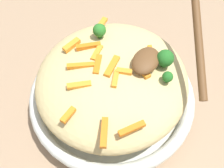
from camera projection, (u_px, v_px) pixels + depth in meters
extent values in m
plane|color=#9E7F60|center=(112.00, 105.00, 0.55)|extent=(2.40, 2.40, 0.00)
cylinder|color=silver|center=(112.00, 102.00, 0.54)|extent=(0.27, 0.27, 0.03)
torus|color=silver|center=(112.00, 95.00, 0.52)|extent=(0.29, 0.29, 0.02)
torus|color=black|center=(112.00, 94.00, 0.52)|extent=(0.29, 0.29, 0.00)
ellipsoid|color=#D1BA7A|center=(112.00, 81.00, 0.48)|extent=(0.26, 0.25, 0.08)
cube|color=orange|center=(132.00, 129.00, 0.40)|extent=(0.04, 0.03, 0.01)
cube|color=orange|center=(113.00, 66.00, 0.45)|extent=(0.04, 0.01, 0.01)
cube|color=orange|center=(81.00, 66.00, 0.45)|extent=(0.03, 0.04, 0.01)
cube|color=orange|center=(101.00, 25.00, 0.51)|extent=(0.04, 0.01, 0.01)
cube|color=orange|center=(98.00, 64.00, 0.45)|extent=(0.04, 0.02, 0.01)
cube|color=orange|center=(125.00, 70.00, 0.44)|extent=(0.02, 0.03, 0.01)
cube|color=orange|center=(72.00, 45.00, 0.48)|extent=(0.03, 0.02, 0.01)
cube|color=orange|center=(144.00, 72.00, 0.45)|extent=(0.02, 0.03, 0.01)
cube|color=orange|center=(115.00, 79.00, 0.44)|extent=(0.03, 0.02, 0.01)
cube|color=orange|center=(68.00, 115.00, 0.41)|extent=(0.03, 0.01, 0.01)
cube|color=orange|center=(88.00, 46.00, 0.47)|extent=(0.03, 0.04, 0.01)
cube|color=orange|center=(104.00, 133.00, 0.39)|extent=(0.04, 0.03, 0.01)
cube|color=orange|center=(151.00, 52.00, 0.47)|extent=(0.03, 0.02, 0.01)
cube|color=orange|center=(79.00, 85.00, 0.43)|extent=(0.03, 0.03, 0.01)
cube|color=orange|center=(97.00, 53.00, 0.47)|extent=(0.03, 0.01, 0.01)
cylinder|color=#205B1C|center=(167.00, 80.00, 0.44)|extent=(0.01, 0.01, 0.01)
sphere|color=#236B23|center=(168.00, 77.00, 0.43)|extent=(0.02, 0.02, 0.02)
cylinder|color=#205B1C|center=(164.00, 64.00, 0.46)|extent=(0.01, 0.01, 0.01)
sphere|color=#236B23|center=(165.00, 58.00, 0.45)|extent=(0.03, 0.03, 0.03)
cylinder|color=#296820|center=(100.00, 35.00, 0.49)|extent=(0.01, 0.01, 0.01)
sphere|color=#2D7A28|center=(99.00, 30.00, 0.48)|extent=(0.02, 0.02, 0.02)
ellipsoid|color=brown|center=(146.00, 60.00, 0.45)|extent=(0.06, 0.04, 0.02)
cylinder|color=brown|center=(199.00, 46.00, 0.42)|extent=(0.14, 0.09, 0.07)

